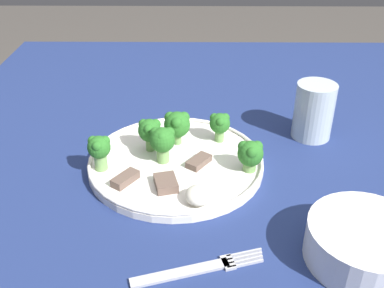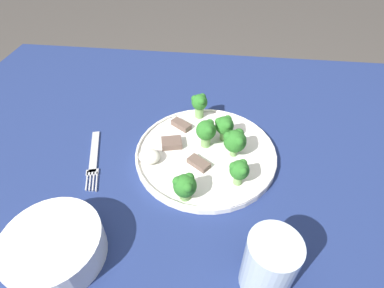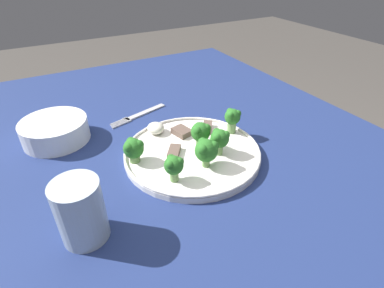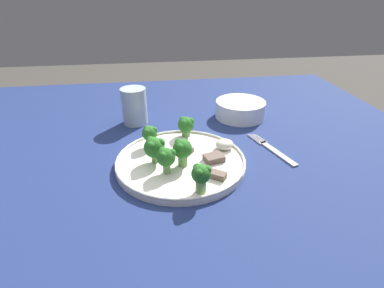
{
  "view_description": "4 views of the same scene",
  "coord_description": "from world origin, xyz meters",
  "px_view_note": "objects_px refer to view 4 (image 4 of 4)",
  "views": [
    {
      "loc": [
        0.61,
        -0.06,
        1.14
      ],
      "look_at": [
        0.0,
        -0.07,
        0.78
      ],
      "focal_mm": 42.0,
      "sensor_mm": 36.0,
      "label": 1
    },
    {
      "loc": [
        -0.04,
        0.35,
        1.17
      ],
      "look_at": [
        0.02,
        -0.08,
        0.77
      ],
      "focal_mm": 28.0,
      "sensor_mm": 36.0,
      "label": 2
    },
    {
      "loc": [
        -0.47,
        0.16,
        1.1
      ],
      "look_at": [
        -0.03,
        -0.08,
        0.77
      ],
      "focal_mm": 28.0,
      "sensor_mm": 36.0,
      "label": 3
    },
    {
      "loc": [
        -0.07,
        -0.67,
        1.09
      ],
      "look_at": [
        0.02,
        -0.08,
        0.76
      ],
      "focal_mm": 28.0,
      "sensor_mm": 36.0,
      "label": 4
    }
  ],
  "objects_px": {
    "dinner_plate": "(181,161)",
    "drinking_glass": "(135,108)",
    "fork": "(272,149)",
    "cream_bowl": "(240,110)"
  },
  "relations": [
    {
      "from": "fork",
      "to": "drinking_glass",
      "type": "distance_m",
      "value": 0.4
    },
    {
      "from": "fork",
      "to": "drinking_glass",
      "type": "height_order",
      "value": "drinking_glass"
    },
    {
      "from": "fork",
      "to": "drinking_glass",
      "type": "bearing_deg",
      "value": 147.93
    },
    {
      "from": "dinner_plate",
      "to": "drinking_glass",
      "type": "relative_size",
      "value": 2.79
    },
    {
      "from": "cream_bowl",
      "to": "dinner_plate",
      "type": "bearing_deg",
      "value": -130.26
    },
    {
      "from": "cream_bowl",
      "to": "fork",
      "type": "bearing_deg",
      "value": -83.99
    },
    {
      "from": "fork",
      "to": "cream_bowl",
      "type": "xyz_separation_m",
      "value": [
        -0.02,
        0.21,
        0.02
      ]
    },
    {
      "from": "fork",
      "to": "cream_bowl",
      "type": "bearing_deg",
      "value": 96.01
    },
    {
      "from": "cream_bowl",
      "to": "drinking_glass",
      "type": "height_order",
      "value": "drinking_glass"
    },
    {
      "from": "fork",
      "to": "cream_bowl",
      "type": "distance_m",
      "value": 0.21
    }
  ]
}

